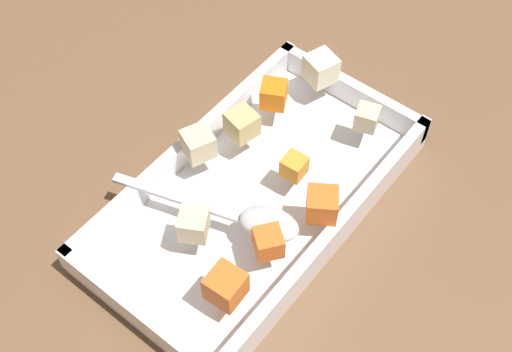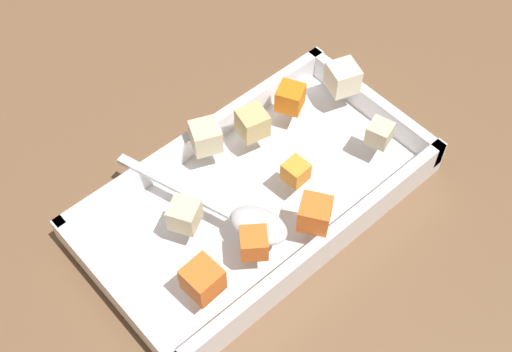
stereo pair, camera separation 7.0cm
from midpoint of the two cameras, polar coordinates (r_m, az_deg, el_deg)
name	(u,v)px [view 1 (the left image)]	position (r m, az deg, el deg)	size (l,w,h in m)	color
ground_plane	(250,200)	(0.75, -3.14, -2.23)	(4.00, 4.00, 0.00)	brown
baking_dish	(256,199)	(0.73, -2.72, -2.12)	(0.37, 0.20, 0.05)	silver
carrot_chunk_under_handle	(322,205)	(0.67, 2.60, -2.62)	(0.03, 0.03, 0.03)	orange
carrot_chunk_back_center	(274,94)	(0.76, -1.14, 6.68)	(0.03, 0.03, 0.03)	orange
carrot_chunk_corner_sw	(268,242)	(0.65, -2.04, -5.78)	(0.03, 0.03, 0.03)	orange
carrot_chunk_center	(226,286)	(0.63, -5.76, -9.38)	(0.03, 0.03, 0.03)	orange
carrot_chunk_heap_top	(294,166)	(0.70, 0.38, 0.62)	(0.02, 0.02, 0.02)	orange
potato_chunk_corner_nw	(198,144)	(0.72, -7.60, 2.49)	(0.03, 0.03, 0.03)	beige
potato_chunk_rim_edge	(367,118)	(0.75, 6.64, 4.69)	(0.02, 0.02, 0.02)	beige
potato_chunk_near_right	(192,224)	(0.67, -8.36, -4.17)	(0.03, 0.03, 0.03)	beige
potato_chunk_near_left	(242,124)	(0.73, -3.91, 4.17)	(0.03, 0.03, 0.03)	tan
potato_chunk_corner_ne	(321,68)	(0.79, 2.90, 8.82)	(0.03, 0.03, 0.03)	beige
serving_spoon	(256,220)	(0.67, -2.96, -3.91)	(0.08, 0.20, 0.02)	silver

